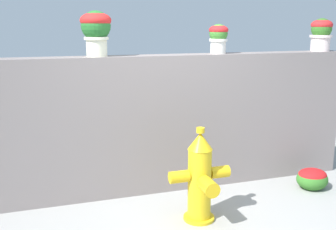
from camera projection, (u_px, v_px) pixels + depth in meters
stone_wall at (159, 124)px, 4.62m from camera, size 4.82×0.30×1.60m
potted_plant_1 at (96, 28)px, 4.17m from camera, size 0.33×0.33×0.48m
potted_plant_2 at (218, 36)px, 4.59m from camera, size 0.23×0.23×0.34m
potted_plant_3 at (321, 32)px, 5.01m from camera, size 0.28×0.28×0.41m
fire_hydrant at (200, 179)px, 3.92m from camera, size 0.63×0.49×0.96m
flower_bush_left at (312, 178)px, 4.75m from camera, size 0.38×0.34×0.26m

